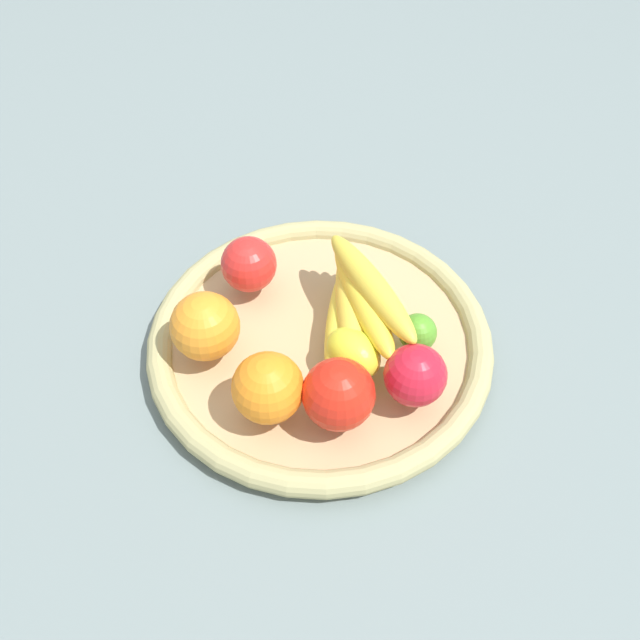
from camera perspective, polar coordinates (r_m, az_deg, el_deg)
ground_plane at (r=0.82m, az=0.00°, el=-2.50°), size 2.40×2.40×0.00m
basket at (r=0.81m, az=0.00°, el=-1.77°), size 0.40×0.40×0.04m
apple_2 at (r=0.83m, az=-5.83°, el=4.54°), size 0.09×0.09×0.07m
lemon_0 at (r=0.75m, az=2.67°, el=-2.73°), size 0.07×0.06×0.05m
lime_0 at (r=0.78m, az=7.95°, el=-1.02°), size 0.06×0.06×0.04m
orange_0 at (r=0.76m, az=-9.35°, el=-0.51°), size 0.11×0.11×0.08m
orange_1 at (r=0.71m, az=-4.26°, el=-5.52°), size 0.10×0.10×0.07m
banana_bunch at (r=0.78m, az=3.00°, el=1.44°), size 0.18×0.15×0.08m
apple_0 at (r=0.70m, az=1.53°, el=-6.06°), size 0.11×0.11×0.07m
apple_1 at (r=0.72m, az=7.77°, el=-4.48°), size 0.09×0.09×0.07m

